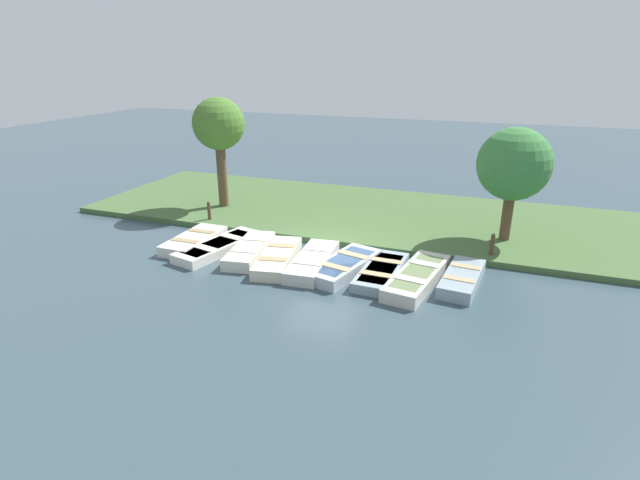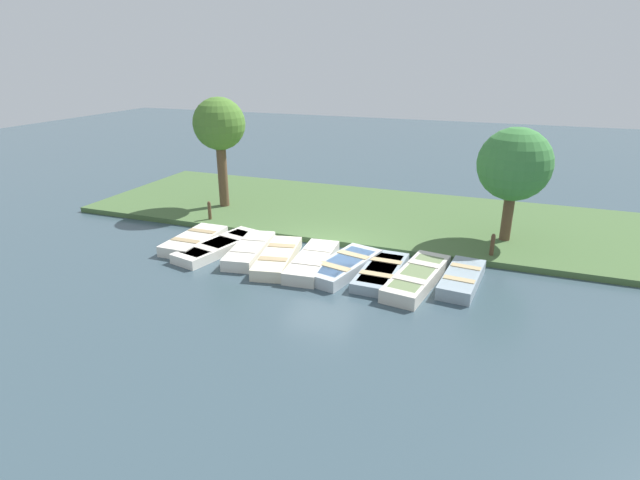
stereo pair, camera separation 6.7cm
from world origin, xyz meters
name	(u,v)px [view 2 (the right image)]	position (x,y,z in m)	size (l,w,h in m)	color
ground_plane	(321,255)	(0.00, 0.00, 0.00)	(80.00, 80.00, 0.00)	#384C56
shore_bank	(361,213)	(-5.00, 0.00, 0.11)	(8.00, 24.00, 0.22)	#476638
dock_walkway	(335,239)	(-1.54, 0.00, 0.10)	(1.03, 22.53, 0.19)	brown
rowboat_0	(194,240)	(0.76, -4.77, 0.20)	(2.84, 1.20, 0.41)	silver
rowboat_1	(219,246)	(0.90, -3.63, 0.18)	(3.74, 1.94, 0.37)	silver
rowboat_2	(250,250)	(0.91, -2.37, 0.21)	(3.19, 1.49, 0.43)	silver
rowboat_3	(278,257)	(1.15, -1.17, 0.21)	(3.38, 1.65, 0.41)	beige
rowboat_4	(312,261)	(1.07, 0.08, 0.21)	(3.30, 1.31, 0.43)	beige
rowboat_5	(344,266)	(1.04, 1.18, 0.21)	(3.34, 1.93, 0.41)	#B2BCC1
rowboat_6	(381,272)	(1.00, 2.42, 0.17)	(3.07, 1.22, 0.34)	#8C9EA8
rowboat_7	(417,277)	(1.12, 3.60, 0.22)	(3.69, 1.62, 0.44)	beige
rowboat_8	(462,279)	(0.72, 4.91, 0.21)	(2.83, 1.26, 0.42)	#8C9EA8
mooring_post_near	(210,213)	(-1.62, -5.59, 0.50)	(0.14, 0.14, 1.00)	brown
mooring_post_far	(492,247)	(-1.62, 5.66, 0.50)	(0.14, 0.14, 1.00)	brown
park_tree_far_left	(219,126)	(-3.59, -6.06, 3.78)	(2.26, 2.26, 5.02)	brown
park_tree_left	(514,165)	(-3.39, 6.04, 3.03)	(2.60, 2.60, 4.37)	brown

